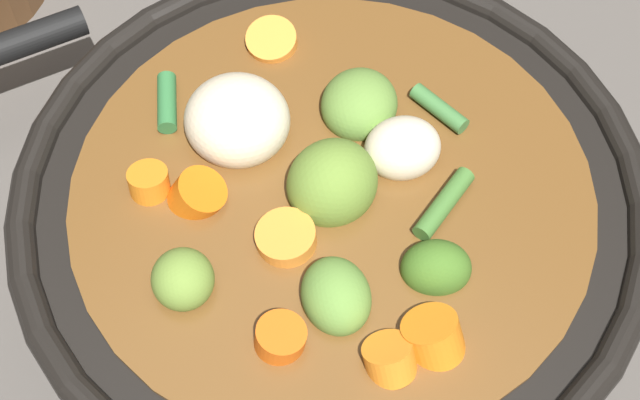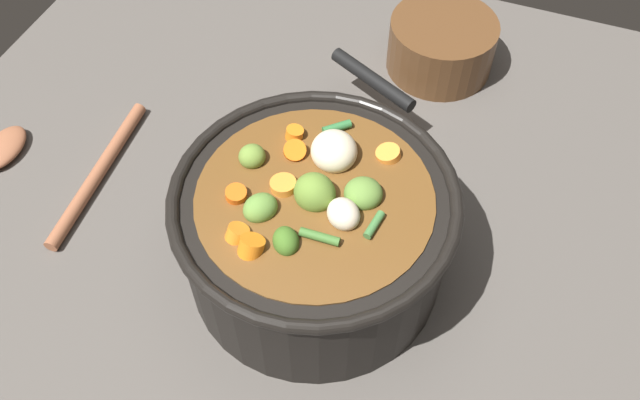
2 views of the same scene
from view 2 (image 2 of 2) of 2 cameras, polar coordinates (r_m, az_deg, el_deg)
ground_plane at (r=0.77m, az=-0.39°, el=-5.59°), size 1.10×1.10×0.00m
cooking_pot at (r=0.71m, az=-0.42°, el=-2.57°), size 0.29×0.29×0.16m
wooden_spoon at (r=0.91m, az=-21.80°, el=3.17°), size 0.18×0.23×0.02m
small_saucepan at (r=0.97m, az=10.07°, el=12.68°), size 0.20×0.24×0.07m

